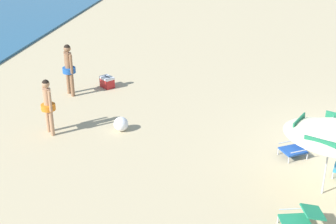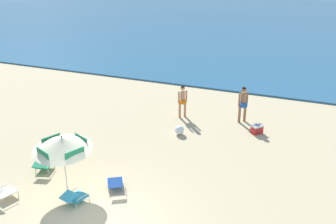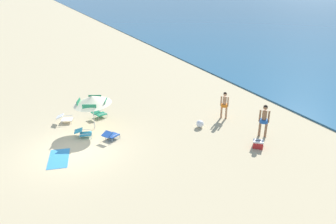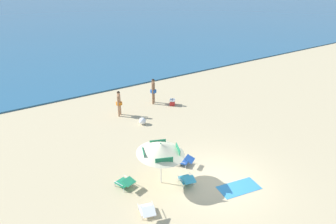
{
  "view_description": "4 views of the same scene",
  "coord_description": "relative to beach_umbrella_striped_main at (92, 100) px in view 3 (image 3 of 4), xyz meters",
  "views": [
    {
      "loc": [
        -12.1,
        3.04,
        6.4
      ],
      "look_at": [
        -0.44,
        5.36,
        0.97
      ],
      "focal_mm": 51.47,
      "sensor_mm": 36.0,
      "label": 1
    },
    {
      "loc": [
        5.62,
        -8.34,
        7.79
      ],
      "look_at": [
        -0.1,
        5.9,
        1.45
      ],
      "focal_mm": 41.94,
      "sensor_mm": 36.0,
      "label": 2
    },
    {
      "loc": [
        13.86,
        -1.17,
        7.48
      ],
      "look_at": [
        -1.27,
        5.48,
        0.67
      ],
      "focal_mm": 32.87,
      "sensor_mm": 36.0,
      "label": 3
    },
    {
      "loc": [
        -8.26,
        -8.19,
        8.51
      ],
      "look_at": [
        0.9,
        5.29,
        1.2
      ],
      "focal_mm": 33.41,
      "sensor_mm": 36.0,
      "label": 4
    }
  ],
  "objects": [
    {
      "name": "ground_plane",
      "position": [
        2.15,
        -1.35,
        -1.72
      ],
      "size": [
        800.0,
        800.0,
        0.0
      ],
      "primitive_type": "plane",
      "color": "tan"
    },
    {
      "name": "beach_umbrella_striped_main",
      "position": [
        0.0,
        0.0,
        0.0
      ],
      "size": [
        2.7,
        2.72,
        2.05
      ],
      "color": "silver",
      "rests_on": "ground"
    },
    {
      "name": "lounge_chair_under_umbrella",
      "position": [
        0.85,
        -0.76,
        -1.45
      ],
      "size": [
        0.72,
        0.96,
        0.49
      ],
      "color": "teal",
      "rests_on": "ground"
    },
    {
      "name": "lounge_chair_beside_umbrella",
      "position": [
        -1.46,
        0.57,
        -1.44
      ],
      "size": [
        0.74,
        0.96,
        0.49
      ],
      "color": "#1E7F56",
      "rests_on": "ground"
    },
    {
      "name": "lounge_chair_facing_sea",
      "position": [
        1.68,
        0.51,
        -1.45
      ],
      "size": [
        0.91,
        1.01,
        0.51
      ],
      "color": "#1E4799",
      "rests_on": "ground"
    },
    {
      "name": "lounge_chair_spare_folded",
      "position": [
        -1.56,
        -1.43,
        -1.45
      ],
      "size": [
        0.76,
        0.99,
        0.51
      ],
      "color": "white",
      "rests_on": "ground"
    },
    {
      "name": "person_standing_near_shore",
      "position": [
        4.56,
        8.0,
        -0.68
      ],
      "size": [
        0.44,
        0.44,
        1.8
      ],
      "color": "#8C6042",
      "rests_on": "ground"
    },
    {
      "name": "person_standing_beside",
      "position": [
        1.65,
        7.47,
        -0.76
      ],
      "size": [
        0.41,
        0.41,
        1.67
      ],
      "color": "tan",
      "rests_on": "ground"
    },
    {
      "name": "cooler_box",
      "position": [
        5.48,
        6.99,
        -1.52
      ],
      "size": [
        0.58,
        0.6,
        0.43
      ],
      "color": "red",
      "rests_on": "ground"
    },
    {
      "name": "beach_ball",
      "position": [
        2.22,
        5.52,
        -1.51
      ],
      "size": [
        0.43,
        0.43,
        0.43
      ],
      "primitive_type": "sphere",
      "color": "white",
      "rests_on": "ground"
    },
    {
      "name": "beach_towel",
      "position": [
        2.57,
        -2.2,
        -1.72
      ],
      "size": [
        1.94,
        1.22,
        0.01
      ],
      "primitive_type": "cube",
      "rotation": [
        0.0,
        0.0,
        4.52
      ],
      "color": "#3384BC",
      "rests_on": "ground"
    }
  ]
}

